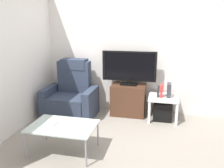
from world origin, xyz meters
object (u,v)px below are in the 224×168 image
object	(u,v)px
recliner_armchair	(71,96)
book_leftmost	(158,91)
cell_phone	(54,123)
tv_stand	(128,100)
coffee_table	(63,127)
book_middle	(161,91)
side_table	(163,100)
television	(129,67)
subwoofer_box	(163,111)
game_console	(169,90)

from	to	relation	value
recliner_armchair	book_leftmost	xyz separation A→B (m)	(1.66, 0.13, 0.17)
book_leftmost	cell_phone	bearing A→B (deg)	-134.16
tv_stand	coffee_table	world-z (taller)	tv_stand
tv_stand	book_middle	bearing A→B (deg)	-10.99
cell_phone	book_leftmost	bearing A→B (deg)	44.62
side_table	coffee_table	distance (m)	1.99
book_leftmost	coffee_table	size ratio (longest dim) A/B	0.22
tv_stand	television	world-z (taller)	television
tv_stand	subwoofer_box	distance (m)	0.69
television	book_leftmost	size ratio (longest dim) A/B	5.25
television	recliner_armchair	bearing A→B (deg)	-166.00
game_console	cell_phone	bearing A→B (deg)	-137.25
book_leftmost	cell_phone	distance (m)	1.99
book_leftmost	book_middle	world-z (taller)	book_middle
game_console	book_middle	bearing A→B (deg)	-167.34
recliner_armchair	game_console	bearing A→B (deg)	3.88
recliner_armchair	game_console	size ratio (longest dim) A/B	4.29
television	recliner_armchair	xyz separation A→B (m)	(-1.09, -0.27, -0.57)
tv_stand	recliner_armchair	distance (m)	1.12
tv_stand	recliner_armchair	world-z (taller)	recliner_armchair
side_table	subwoofer_box	xyz separation A→B (m)	(-0.00, 0.00, -0.21)
game_console	coffee_table	xyz separation A→B (m)	(-1.43, -1.48, -0.19)
book_middle	cell_phone	xyz separation A→B (m)	(-1.44, -1.43, -0.15)
television	coffee_table	world-z (taller)	television
recliner_armchair	book_middle	xyz separation A→B (m)	(1.72, 0.13, 0.19)
book_leftmost	book_middle	distance (m)	0.06
television	book_middle	size ratio (longest dim) A/B	4.47
tv_stand	recliner_armchair	size ratio (longest dim) A/B	0.61
subwoofer_box	coffee_table	world-z (taller)	coffee_table
tv_stand	game_console	size ratio (longest dim) A/B	2.61
book_leftmost	tv_stand	bearing A→B (deg)	167.95
recliner_armchair	book_leftmost	distance (m)	1.67
subwoofer_box	book_middle	xyz separation A→B (m)	(-0.04, -0.02, 0.39)
television	cell_phone	world-z (taller)	television
game_console	cell_phone	size ratio (longest dim) A/B	1.68
subwoofer_box	coffee_table	size ratio (longest dim) A/B	0.38
game_console	cell_phone	xyz separation A→B (m)	(-1.58, -1.46, -0.16)
subwoofer_box	coffee_table	bearing A→B (deg)	-132.43
recliner_armchair	side_table	size ratio (longest dim) A/B	2.00
book_leftmost	cell_phone	size ratio (longest dim) A/B	1.31
television	book_leftmost	distance (m)	0.71
television	side_table	bearing A→B (deg)	-10.20
subwoofer_box	book_leftmost	world-z (taller)	book_leftmost
side_table	book_leftmost	xyz separation A→B (m)	(-0.10, -0.02, 0.17)
tv_stand	book_leftmost	world-z (taller)	book_leftmost
side_table	television	bearing A→B (deg)	169.80
coffee_table	cell_phone	size ratio (longest dim) A/B	6.00
television	game_console	xyz separation A→B (m)	(0.76, -0.11, -0.38)
recliner_armchair	book_leftmost	world-z (taller)	recliner_armchair
book_middle	game_console	xyz separation A→B (m)	(0.13, 0.03, 0.01)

